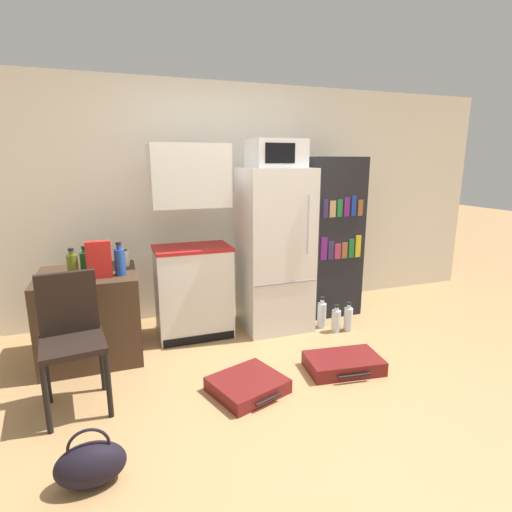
% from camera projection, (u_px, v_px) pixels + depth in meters
% --- Properties ---
extents(ground_plane, '(24.00, 24.00, 0.00)m').
position_uv_depth(ground_plane, '(291.00, 402.00, 2.83)').
color(ground_plane, tan).
extents(wall_back, '(6.40, 0.10, 2.47)m').
position_uv_depth(wall_back, '(235.00, 201.00, 4.44)').
color(wall_back, silver).
rests_on(wall_back, ground_plane).
extents(side_table, '(0.79, 0.74, 0.75)m').
position_uv_depth(side_table, '(91.00, 315.00, 3.43)').
color(side_table, '#422D1E').
rests_on(side_table, ground_plane).
extents(kitchen_hutch, '(0.71, 0.46, 1.82)m').
position_uv_depth(kitchen_hutch, '(192.00, 253.00, 3.76)').
color(kitchen_hutch, silver).
rests_on(kitchen_hutch, ground_plane).
extents(refrigerator, '(0.66, 0.61, 1.61)m').
position_uv_depth(refrigerator, '(275.00, 250.00, 3.97)').
color(refrigerator, silver).
rests_on(refrigerator, ground_plane).
extents(microwave, '(0.49, 0.43, 0.26)m').
position_uv_depth(microwave, '(276.00, 154.00, 3.76)').
color(microwave, silver).
rests_on(microwave, refrigerator).
extents(bookshelf, '(0.59, 0.33, 1.71)m').
position_uv_depth(bookshelf, '(334.00, 238.00, 4.32)').
color(bookshelf, black).
rests_on(bookshelf, ground_plane).
extents(bottle_green_tall, '(0.08, 0.08, 0.25)m').
position_uv_depth(bottle_green_tall, '(85.00, 263.00, 3.26)').
color(bottle_green_tall, '#1E6028').
rests_on(bottle_green_tall, side_table).
extents(bottle_milk_white, '(0.08, 0.08, 0.15)m').
position_uv_depth(bottle_milk_white, '(125.00, 259.00, 3.57)').
color(bottle_milk_white, white).
rests_on(bottle_milk_white, side_table).
extents(bottle_blue_soda, '(0.08, 0.08, 0.28)m').
position_uv_depth(bottle_blue_soda, '(120.00, 261.00, 3.27)').
color(bottle_blue_soda, '#1E47A3').
rests_on(bottle_blue_soda, side_table).
extents(bottle_olive_oil, '(0.08, 0.08, 0.25)m').
position_uv_depth(bottle_olive_oil, '(73.00, 266.00, 3.17)').
color(bottle_olive_oil, '#566619').
rests_on(bottle_olive_oil, side_table).
extents(bowl, '(0.12, 0.12, 0.03)m').
position_uv_depth(bowl, '(89.00, 265.00, 3.56)').
color(bowl, silver).
rests_on(bowl, side_table).
extents(cereal_box, '(0.19, 0.07, 0.30)m').
position_uv_depth(cereal_box, '(99.00, 260.00, 3.18)').
color(cereal_box, red).
rests_on(cereal_box, side_table).
extents(chair, '(0.45, 0.45, 0.93)m').
position_uv_depth(chair, '(71.00, 329.00, 2.69)').
color(chair, black).
rests_on(chair, ground_plane).
extents(suitcase_large_flat, '(0.61, 0.58, 0.10)m').
position_uv_depth(suitcase_large_flat, '(248.00, 385.00, 2.95)').
color(suitcase_large_flat, maroon).
rests_on(suitcase_large_flat, ground_plane).
extents(suitcase_small_flat, '(0.64, 0.44, 0.12)m').
position_uv_depth(suitcase_small_flat, '(343.00, 363.00, 3.25)').
color(suitcase_small_flat, maroon).
rests_on(suitcase_small_flat, ground_plane).
extents(handbag, '(0.36, 0.20, 0.33)m').
position_uv_depth(handbag, '(91.00, 464.00, 2.08)').
color(handbag, black).
rests_on(handbag, ground_plane).
extents(water_bottle_front, '(0.09, 0.09, 0.30)m').
position_uv_depth(water_bottle_front, '(348.00, 318.00, 4.01)').
color(water_bottle_front, silver).
rests_on(water_bottle_front, ground_plane).
extents(water_bottle_middle, '(0.09, 0.09, 0.28)m').
position_uv_depth(water_bottle_middle, '(336.00, 320.00, 3.98)').
color(water_bottle_middle, silver).
rests_on(water_bottle_middle, ground_plane).
extents(water_bottle_back, '(0.09, 0.09, 0.33)m').
position_uv_depth(water_bottle_back, '(322.00, 314.00, 4.09)').
color(water_bottle_back, silver).
rests_on(water_bottle_back, ground_plane).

